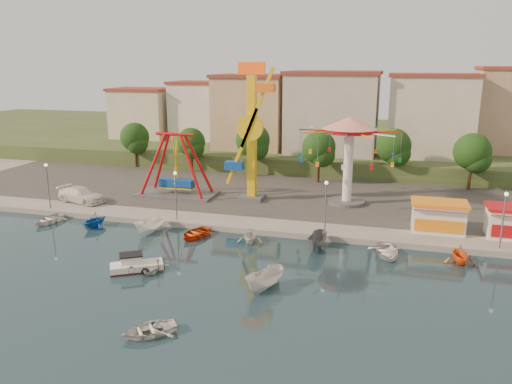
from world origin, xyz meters
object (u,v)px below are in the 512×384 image
(rowboat_a, at_px, (152,267))
(cabin_motorboat, at_px, (136,266))
(pirate_ship_ride, at_px, (176,166))
(skiff, at_px, (265,280))
(van, at_px, (81,195))
(kamikaze_tower, at_px, (253,136))
(wave_swinger, at_px, (349,141))

(rowboat_a, bearing_deg, cabin_motorboat, -168.11)
(pirate_ship_ride, xyz_separation_m, skiff, (17.44, -22.27, -3.59))
(skiff, distance_m, van, 31.62)
(kamikaze_tower, height_order, rowboat_a, kamikaze_tower)
(cabin_motorboat, relative_size, skiff, 1.10)
(pirate_ship_ride, relative_size, van, 1.60)
(wave_swinger, bearing_deg, rowboat_a, -120.86)
(kamikaze_tower, relative_size, wave_swinger, 1.42)
(van, bearing_deg, wave_swinger, -62.00)
(wave_swinger, relative_size, rowboat_a, 3.66)
(rowboat_a, height_order, van, van)
(kamikaze_tower, distance_m, rowboat_a, 23.33)
(pirate_ship_ride, height_order, rowboat_a, pirate_ship_ride)
(kamikaze_tower, relative_size, skiff, 3.99)
(rowboat_a, bearing_deg, kamikaze_tower, 80.85)
(pirate_ship_ride, bearing_deg, skiff, -51.93)
(kamikaze_tower, distance_m, skiff, 25.02)
(skiff, relative_size, van, 0.66)
(kamikaze_tower, bearing_deg, skiff, -71.74)
(cabin_motorboat, bearing_deg, pirate_ship_ride, 74.06)
(cabin_motorboat, distance_m, skiff, 11.46)
(pirate_ship_ride, bearing_deg, kamikaze_tower, 1.85)
(pirate_ship_ride, relative_size, cabin_motorboat, 2.20)
(kamikaze_tower, relative_size, cabin_motorboat, 3.63)
(cabin_motorboat, height_order, van, van)
(cabin_motorboat, bearing_deg, kamikaze_tower, 48.36)
(cabin_motorboat, xyz_separation_m, van, (-15.78, 15.51, 1.10))
(skiff, bearing_deg, wave_swinger, 106.51)
(wave_swinger, bearing_deg, van, -165.47)
(van, bearing_deg, pirate_ship_ride, -44.19)
(wave_swinger, height_order, van, wave_swinger)
(rowboat_a, xyz_separation_m, skiff, (10.06, -0.91, 0.47))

